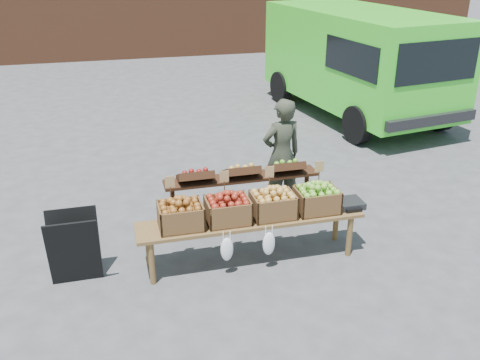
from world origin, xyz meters
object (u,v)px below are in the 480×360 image
object	(u,v)px
crate_russet_pears	(228,210)
weighing_scale	(348,203)
crate_red_apples	(273,205)
crate_green_apples	(317,200)
vendor	(282,155)
display_bench	(250,239)
chalkboard_sign	(74,248)
crate_golden_apples	(181,216)
delivery_van	(357,64)
back_table	(242,196)

from	to	relation	value
crate_russet_pears	weighing_scale	xyz separation A→B (m)	(1.52, 0.00, -0.10)
crate_red_apples	crate_green_apples	size ratio (longest dim) A/B	1.00
vendor	crate_russet_pears	world-z (taller)	vendor
display_bench	crate_green_apples	distance (m)	0.93
chalkboard_sign	crate_red_apples	size ratio (longest dim) A/B	1.70
vendor	crate_russet_pears	xyz separation A→B (m)	(-1.08, -1.28, -0.10)
crate_golden_apples	crate_red_apples	xyz separation A→B (m)	(1.10, 0.00, 0.00)
chalkboard_sign	crate_russet_pears	distance (m)	1.78
delivery_van	weighing_scale	world-z (taller)	delivery_van
chalkboard_sign	crate_red_apples	bearing A→B (deg)	-2.14
display_bench	crate_green_apples	world-z (taller)	crate_green_apples
chalkboard_sign	crate_red_apples	world-z (taller)	chalkboard_sign
crate_russet_pears	crate_green_apples	distance (m)	1.10
crate_russet_pears	display_bench	bearing A→B (deg)	0.00
display_bench	crate_red_apples	distance (m)	0.51
back_table	crate_red_apples	bearing A→B (deg)	-74.68
back_table	crate_green_apples	distance (m)	1.05
crate_red_apples	delivery_van	bearing A→B (deg)	55.62
crate_golden_apples	vendor	bearing A→B (deg)	38.05
crate_golden_apples	crate_red_apples	size ratio (longest dim) A/B	1.00
vendor	crate_green_apples	distance (m)	1.28
display_bench	crate_red_apples	world-z (taller)	crate_red_apples
display_bench	crate_golden_apples	xyz separation A→B (m)	(-0.82, 0.00, 0.42)
chalkboard_sign	crate_green_apples	xyz separation A→B (m)	(2.85, -0.08, 0.28)
vendor	weighing_scale	bearing A→B (deg)	99.74
crate_golden_apples	crate_red_apples	distance (m)	1.10
crate_russet_pears	back_table	bearing A→B (deg)	63.90
vendor	crate_red_apples	distance (m)	1.39
back_table	weighing_scale	bearing A→B (deg)	-31.56
delivery_van	crate_red_apples	bearing A→B (deg)	-133.17
crate_red_apples	weighing_scale	world-z (taller)	crate_red_apples
crate_russet_pears	weighing_scale	distance (m)	1.53
chalkboard_sign	crate_green_apples	bearing A→B (deg)	-1.77
chalkboard_sign	weighing_scale	world-z (taller)	chalkboard_sign
crate_red_apples	vendor	bearing A→B (deg)	67.42
crate_green_apples	chalkboard_sign	bearing A→B (deg)	178.45
chalkboard_sign	back_table	distance (m)	2.20
delivery_van	display_bench	xyz separation A→B (m)	(-3.84, -5.21, -0.85)
display_bench	chalkboard_sign	bearing A→B (deg)	177.83
crate_green_apples	delivery_van	bearing A→B (deg)	59.95
vendor	chalkboard_sign	world-z (taller)	vendor
back_table	crate_golden_apples	xyz separation A→B (m)	(-0.90, -0.72, 0.19)
display_bench	crate_golden_apples	bearing A→B (deg)	180.00
back_table	chalkboard_sign	bearing A→B (deg)	-163.00
delivery_van	crate_golden_apples	world-z (taller)	delivery_van
crate_green_apples	weighing_scale	world-z (taller)	crate_green_apples
crate_golden_apples	crate_green_apples	size ratio (longest dim) A/B	1.00
back_table	vendor	bearing A→B (deg)	37.39
delivery_van	crate_red_apples	xyz separation A→B (m)	(-3.57, -5.21, -0.42)
crate_green_apples	crate_golden_apples	bearing A→B (deg)	180.00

